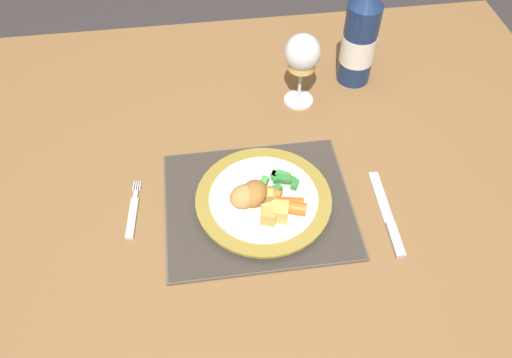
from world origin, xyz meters
name	(u,v)px	position (x,y,z in m)	size (l,w,h in m)	color
ground_plane	(244,318)	(0.00, 0.00, 0.00)	(6.00, 6.00, 0.00)	#383333
dining_table	(238,185)	(0.00, 0.00, 0.66)	(1.47, 0.97, 0.74)	olive
placemat	(258,204)	(0.03, -0.12, 0.74)	(0.34, 0.28, 0.01)	brown
dinner_plate	(263,200)	(0.04, -0.12, 0.76)	(0.25, 0.25, 0.02)	white
breaded_croquettes	(248,195)	(0.01, -0.12, 0.78)	(0.09, 0.07, 0.04)	#A87033
green_beans_pile	(279,182)	(0.07, -0.09, 0.77)	(0.08, 0.08, 0.02)	#338438
glazed_carrots	(286,202)	(0.07, -0.14, 0.78)	(0.08, 0.08, 0.02)	orange
fork	(133,213)	(-0.20, -0.10, 0.74)	(0.03, 0.13, 0.01)	silver
table_knife	(389,220)	(0.25, -0.18, 0.74)	(0.02, 0.19, 0.01)	silver
wine_glass	(302,56)	(0.15, 0.16, 0.86)	(0.07, 0.07, 0.17)	silver
bottle	(360,38)	(0.29, 0.21, 0.85)	(0.08, 0.08, 0.29)	navy
roast_potatoes	(274,210)	(0.05, -0.16, 0.78)	(0.05, 0.07, 0.03)	#E5BC66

